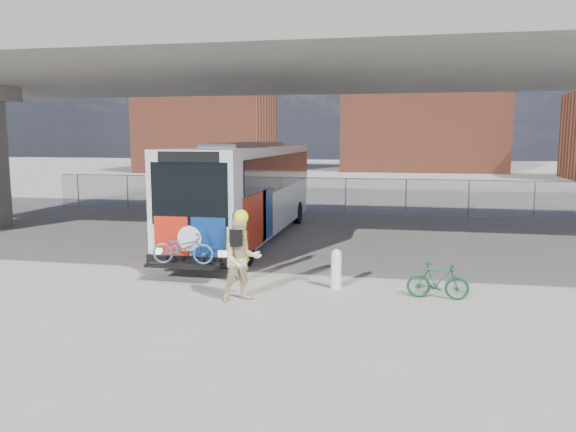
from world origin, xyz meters
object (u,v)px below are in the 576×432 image
(cyclist_hivis, at_px, (238,248))
(cyclist_tan, at_px, (241,258))
(bike_parked, at_px, (438,281))
(bus, at_px, (248,184))
(bollard, at_px, (336,268))

(cyclist_hivis, relative_size, cyclist_tan, 0.89)
(cyclist_tan, relative_size, bike_parked, 1.50)
(bus, xyz_separation_m, bollard, (4.16, -6.48, -1.56))
(bollard, xyz_separation_m, bike_parked, (2.52, -0.46, -0.11))
(cyclist_hivis, height_order, bike_parked, cyclist_hivis)
(bus, bearing_deg, cyclist_tan, -75.57)
(bollard, xyz_separation_m, cyclist_hivis, (-2.68, 0.15, 0.39))
(bollard, distance_m, bike_parked, 2.56)
(bollard, bearing_deg, bike_parked, -10.32)
(bus, relative_size, bollard, 12.52)
(cyclist_hivis, relative_size, bike_parked, 1.33)
(bus, height_order, cyclist_tan, bus)
(bollard, bearing_deg, cyclist_hivis, 176.73)
(cyclist_hivis, distance_m, bike_parked, 5.26)
(bus, relative_size, bike_parked, 8.76)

